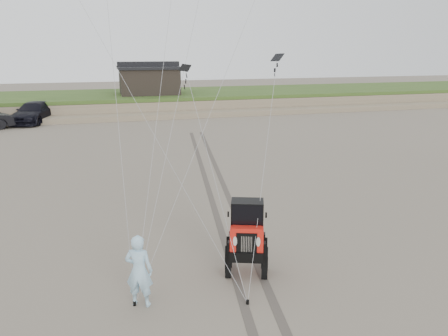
{
  "coord_description": "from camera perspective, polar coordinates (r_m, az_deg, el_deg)",
  "views": [
    {
      "loc": [
        -2.83,
        -10.53,
        6.48
      ],
      "look_at": [
        0.9,
        3.0,
        2.6
      ],
      "focal_mm": 35.0,
      "sensor_mm": 36.0,
      "label": 1
    }
  ],
  "objects": [
    {
      "name": "tire_tracks",
      "position": [
        20.21,
        -0.77,
        -3.24
      ],
      "size": [
        5.22,
        29.74,
        0.01
      ],
      "color": "#4C443D",
      "rests_on": "ground"
    },
    {
      "name": "stake_main",
      "position": [
        12.1,
        -11.61,
        -16.94
      ],
      "size": [
        0.08,
        0.08,
        0.12
      ],
      "primitive_type": "cylinder",
      "color": "black",
      "rests_on": "ground"
    },
    {
      "name": "man",
      "position": [
        11.64,
        -11.03,
        -13.05
      ],
      "size": [
        0.84,
        0.71,
        1.96
      ],
      "primitive_type": "imported",
      "rotation": [
        0.0,
        0.0,
        2.75
      ],
      "color": "#8DB9DA",
      "rests_on": "ground"
    },
    {
      "name": "ground",
      "position": [
        12.68,
        -0.34,
        -15.27
      ],
      "size": [
        160.0,
        160.0,
        0.0
      ],
      "primitive_type": "plane",
      "color": "#6B6054",
      "rests_on": "ground"
    },
    {
      "name": "cabin",
      "position": [
        47.88,
        -9.78,
        11.34
      ],
      "size": [
        6.4,
        5.4,
        3.35
      ],
      "color": "black",
      "rests_on": "dune_ridge"
    },
    {
      "name": "stake_aux",
      "position": [
        11.94,
        3.11,
        -17.1
      ],
      "size": [
        0.08,
        0.08,
        0.12
      ],
      "primitive_type": "cylinder",
      "color": "black",
      "rests_on": "ground"
    },
    {
      "name": "jeep",
      "position": [
        12.94,
        2.99,
        -10.13
      ],
      "size": [
        3.54,
        5.21,
        1.79
      ],
      "primitive_type": null,
      "rotation": [
        0.0,
        0.0,
        -0.34
      ],
      "color": "red",
      "rests_on": "ground"
    },
    {
      "name": "dune_ridge",
      "position": [
        48.44,
        -12.09,
        8.4
      ],
      "size": [
        160.0,
        14.25,
        1.73
      ],
      "color": "#7A6B54",
      "rests_on": "ground"
    },
    {
      "name": "truck_c",
      "position": [
        42.77,
        -23.56,
        6.68
      ],
      "size": [
        4.06,
        6.66,
        1.8
      ],
      "primitive_type": "imported",
      "rotation": [
        0.0,
        0.0,
        -0.26
      ],
      "color": "black",
      "rests_on": "ground"
    }
  ]
}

